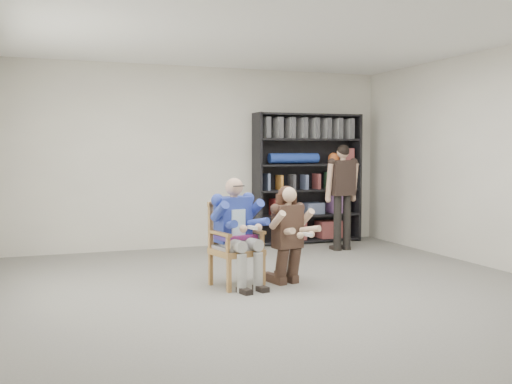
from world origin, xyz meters
name	(u,v)px	position (x,y,z in m)	size (l,w,h in m)	color
room_shell	(295,161)	(0.00, 0.00, 1.40)	(6.00, 7.00, 2.80)	beige
floor	(295,297)	(0.00, 0.00, 0.00)	(6.00, 7.00, 0.01)	slate
armchair	(237,245)	(-0.41, 0.67, 0.47)	(0.54, 0.52, 0.94)	#925D3B
seated_man	(236,232)	(-0.41, 0.67, 0.61)	(0.52, 0.73, 1.22)	#202A98
kneeling_woman	(289,235)	(0.17, 0.55, 0.56)	(0.47, 0.75, 1.11)	#3D2922
bookshelf	(308,178)	(1.70, 3.28, 1.05)	(1.80, 0.38, 2.10)	black
standing_man	(342,198)	(1.86, 2.40, 0.80)	(0.49, 0.27, 1.60)	black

